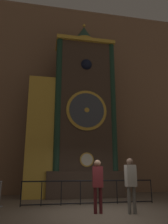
% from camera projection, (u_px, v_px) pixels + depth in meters
% --- Properties ---
extents(ground_plane, '(28.00, 28.00, 0.00)m').
position_uv_depth(ground_plane, '(105.00, 214.00, 6.94)').
color(ground_plane, brown).
extents(cathedral_back_wall, '(24.00, 0.32, 12.21)m').
position_uv_depth(cathedral_back_wall, '(76.00, 93.00, 13.99)').
color(cathedral_back_wall, '#846047').
rests_on(cathedral_back_wall, ground_plane).
extents(clock_tower, '(4.98, 1.77, 10.07)m').
position_uv_depth(clock_tower, '(76.00, 116.00, 11.98)').
color(clock_tower, '#423328').
rests_on(clock_tower, ground_plane).
extents(railing_fence, '(5.40, 0.05, 0.93)m').
position_uv_depth(railing_fence, '(90.00, 191.00, 8.79)').
color(railing_fence, black).
rests_on(railing_fence, ground_plane).
extents(visitor_near, '(0.37, 0.27, 1.68)m').
position_uv_depth(visitor_near, '(98.00, 180.00, 7.21)').
color(visitor_near, '#461518').
rests_on(visitor_near, ground_plane).
extents(visitor_far, '(0.36, 0.25, 1.73)m').
position_uv_depth(visitor_far, '(131.00, 180.00, 7.16)').
color(visitor_far, '#58554F').
rests_on(visitor_far, ground_plane).
extents(stanchion_post, '(0.28, 0.28, 0.94)m').
position_uv_depth(stanchion_post, '(0.00, 198.00, 8.24)').
color(stanchion_post, gray).
rests_on(stanchion_post, ground_plane).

